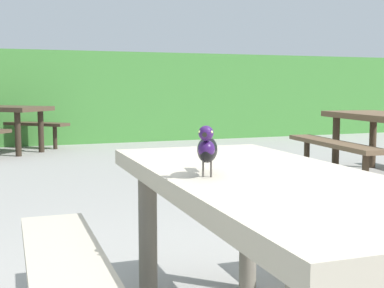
{
  "coord_description": "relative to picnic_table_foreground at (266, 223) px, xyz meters",
  "views": [
    {
      "loc": [
        -1.1,
        -1.53,
        1.06
      ],
      "look_at": [
        -0.4,
        0.29,
        0.84
      ],
      "focal_mm": 49.02,
      "sensor_mm": 36.0,
      "label": 1
    }
  ],
  "objects": [
    {
      "name": "picnic_table_foreground",
      "position": [
        0.0,
        0.0,
        0.0
      ],
      "size": [
        1.73,
        1.82,
        0.74
      ],
      "color": "#B2A893",
      "rests_on": "ground"
    },
    {
      "name": "hedge_wall",
      "position": [
        0.17,
        8.59,
        0.29
      ],
      "size": [
        28.0,
        1.31,
        1.69
      ],
      "primitive_type": "cube",
      "color": "#428438",
      "rests_on": "ground"
    },
    {
      "name": "bird_grackle",
      "position": [
        -0.23,
        0.01,
        0.29
      ],
      "size": [
        0.16,
        0.27,
        0.18
      ],
      "color": "black",
      "rests_on": "picnic_table_foreground"
    }
  ]
}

